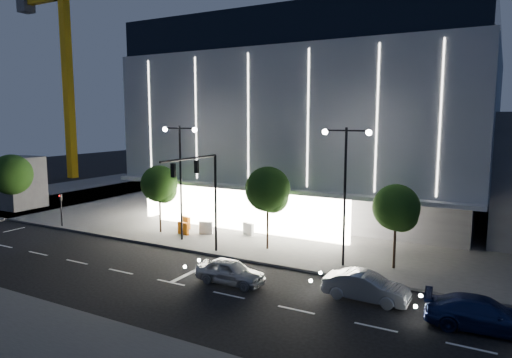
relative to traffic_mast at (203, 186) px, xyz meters
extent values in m
plane|color=black|center=(-1.00, -3.34, -5.03)|extent=(160.00, 160.00, 0.00)
cube|color=#474747|center=(4.00, 20.66, -4.95)|extent=(70.00, 40.00, 0.15)
cube|color=#474747|center=(-31.00, 6.66, -4.95)|extent=(16.00, 50.00, 0.15)
cube|color=#4C4C51|center=(2.00, 20.66, -3.03)|extent=(28.00, 21.00, 4.00)
cube|color=#9FA0A5|center=(2.00, 18.66, 4.47)|extent=(30.00, 25.00, 11.00)
cube|color=black|center=(2.00, 18.66, 11.47)|extent=(29.40, 24.50, 3.00)
cube|color=white|center=(-1.00, 7.36, -3.03)|extent=(18.00, 0.40, 3.60)
cube|color=white|center=(-11.80, 12.66, -3.03)|extent=(0.40, 10.00, 3.60)
cube|color=#9FA0A5|center=(2.00, 6.36, -0.93)|extent=(30.00, 2.00, 0.30)
cube|color=white|center=(2.00, 6.14, 4.47)|extent=(24.00, 0.06, 10.00)
cylinder|color=black|center=(0.00, 1.46, -1.53)|extent=(0.18, 0.18, 7.00)
cylinder|color=black|center=(0.00, -1.44, 1.97)|extent=(0.14, 5.80, 0.14)
cube|color=black|center=(0.00, -0.74, 1.37)|extent=(0.28, 0.18, 0.85)
cube|color=black|center=(0.00, -3.14, 1.37)|extent=(0.28, 0.18, 0.85)
sphere|color=#FF0C0C|center=(-0.12, -0.74, 1.67)|extent=(0.14, 0.14, 0.14)
cylinder|color=black|center=(-4.00, 2.66, -0.53)|extent=(0.16, 0.16, 9.00)
cylinder|color=black|center=(-4.70, 2.66, 3.77)|extent=(1.40, 0.10, 0.10)
cylinder|color=black|center=(-3.30, 2.66, 3.77)|extent=(1.40, 0.10, 0.10)
sphere|color=white|center=(-5.40, 2.66, 3.67)|extent=(0.36, 0.36, 0.36)
sphere|color=white|center=(-2.60, 2.66, 3.67)|extent=(0.36, 0.36, 0.36)
cylinder|color=black|center=(9.00, 2.66, -0.53)|extent=(0.16, 0.16, 9.00)
cylinder|color=black|center=(8.30, 2.66, 3.77)|extent=(1.40, 0.10, 0.10)
cylinder|color=black|center=(9.70, 2.66, 3.77)|extent=(1.40, 0.10, 0.10)
sphere|color=white|center=(7.60, 2.66, 3.67)|extent=(0.36, 0.36, 0.36)
sphere|color=white|center=(10.40, 2.66, 3.67)|extent=(0.36, 0.36, 0.36)
cylinder|color=black|center=(-16.00, 1.16, -3.53)|extent=(0.12, 0.12, 3.00)
cube|color=black|center=(-16.00, 1.16, -2.33)|extent=(0.22, 0.16, 0.55)
sphere|color=#FF0C0C|center=(-16.00, 1.05, -2.18)|extent=(0.10, 0.10, 0.10)
cube|color=gold|center=(-43.00, 24.66, 8.97)|extent=(1.20, 1.20, 28.00)
cube|color=gold|center=(-48.00, 24.66, 22.97)|extent=(10.00, 0.90, 0.90)
cube|color=#4C4C51|center=(-52.00, 24.66, 22.47)|extent=(2.00, 2.00, 2.00)
cylinder|color=black|center=(-7.00, 3.66, -3.14)|extent=(0.16, 0.16, 3.78)
sphere|color=#163E11|center=(-7.00, 3.66, -0.82)|extent=(3.02, 3.02, 3.02)
sphere|color=#163E11|center=(-6.70, 3.86, -1.36)|extent=(2.16, 2.16, 2.16)
sphere|color=#163E11|center=(-7.25, 3.51, -1.14)|extent=(1.94, 1.94, 1.94)
cylinder|color=black|center=(3.00, 3.66, -3.00)|extent=(0.16, 0.16, 4.06)
sphere|color=#163E11|center=(3.00, 3.66, -0.50)|extent=(3.25, 3.25, 3.25)
sphere|color=#163E11|center=(3.30, 3.86, -1.08)|extent=(2.32, 2.32, 2.32)
sphere|color=#163E11|center=(2.75, 3.51, -0.85)|extent=(2.09, 2.09, 2.09)
cylinder|color=black|center=(12.00, 3.66, -3.21)|extent=(0.16, 0.16, 3.64)
sphere|color=#163E11|center=(12.00, 3.66, -0.97)|extent=(2.91, 2.91, 2.91)
sphere|color=#163E11|center=(12.30, 3.86, -1.49)|extent=(2.08, 2.08, 2.08)
sphere|color=#163E11|center=(11.75, 3.51, -1.28)|extent=(1.87, 1.87, 1.87)
imported|color=#AEB1B6|center=(4.13, -3.28, -4.31)|extent=(4.21, 1.73, 1.43)
imported|color=#B9BEC2|center=(11.74, -1.93, -4.29)|extent=(4.53, 1.66, 1.48)
imported|color=navy|center=(17.35, -2.73, -4.28)|extent=(5.30, 2.57, 1.49)
cube|color=orange|center=(-4.88, 3.97, -4.38)|extent=(1.13, 0.46, 1.00)
cube|color=white|center=(-3.36, 5.00, -4.38)|extent=(1.12, 0.61, 1.00)
cube|color=orange|center=(-5.98, 5.77, -4.38)|extent=(1.11, 0.66, 1.00)
cube|color=white|center=(-0.10, 6.31, -4.38)|extent=(1.12, 0.61, 1.00)
camera|label=1|loc=(17.71, -24.97, 4.59)|focal=32.00mm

